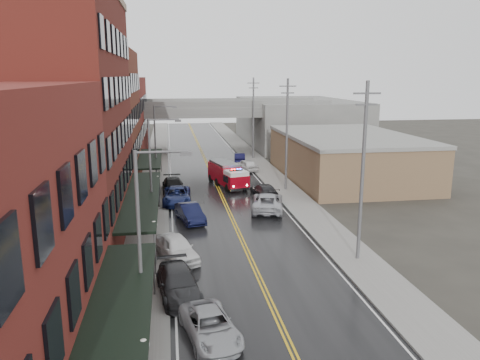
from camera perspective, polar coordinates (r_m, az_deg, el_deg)
road at (r=45.37m, az=-1.73°, el=-3.08°), size 11.00×160.00×0.02m
sidewalk_left at (r=45.10m, az=-10.99°, el=-3.33°), size 3.00×160.00×0.15m
sidewalk_right at (r=46.77m, az=7.19°, el=-2.62°), size 3.00×160.00×0.15m
curb_left at (r=45.05m, az=-8.89°, el=-3.26°), size 0.30×160.00×0.15m
curb_right at (r=46.35m, az=5.23°, el=-2.71°), size 0.30×160.00×0.15m
brick_building_b at (r=37.38m, az=-21.25°, el=6.72°), size 9.00×20.00×18.00m
brick_building_c at (r=54.66m, az=-17.27°, el=7.04°), size 9.00×15.00×15.00m
brick_building_far at (r=72.08m, az=-15.20°, el=7.20°), size 9.00×20.00×12.00m
tan_building at (r=58.27m, az=12.84°, el=2.64°), size 14.00×22.00×5.00m
right_far_block at (r=86.94m, az=6.90°, el=7.08°), size 18.00×30.00×8.00m
awning_0 at (r=19.83m, az=-14.68°, el=-15.86°), size 2.60×16.00×3.09m
awning_1 at (r=37.60m, az=-11.84°, el=-1.98°), size 2.60×18.00×3.09m
awning_2 at (r=54.70m, az=-10.93°, el=2.61°), size 2.60×13.00×3.09m
globe_lamp_0 at (r=18.36m, az=-11.59°, el=-20.64°), size 0.44×0.44×3.12m
globe_lamp_1 at (r=31.03m, az=-10.41°, el=-6.37°), size 0.44×0.44×3.12m
globe_lamp_2 at (r=44.51m, az=-9.95°, el=-0.52°), size 0.44×0.44×3.12m
street_lamp_0 at (r=22.55m, az=-11.60°, el=-6.05°), size 2.64×0.22×9.00m
street_lamp_1 at (r=38.05m, az=-10.50°, el=1.64°), size 2.64×0.22×9.00m
street_lamp_2 at (r=53.84m, az=-10.04°, el=4.86°), size 2.64×0.22×9.00m
utility_pole_0 at (r=31.55m, az=14.73°, el=1.25°), size 1.80×0.24×12.00m
utility_pole_1 at (r=50.29m, az=5.73°, el=5.73°), size 1.80×0.24×12.00m
utility_pole_2 at (r=69.74m, az=1.63°, el=7.71°), size 1.80×0.24×12.00m
overpass at (r=75.80m, az=-4.74°, el=7.83°), size 40.00×10.00×7.50m
fire_truck at (r=52.65m, az=-1.48°, el=0.72°), size 4.23×7.55×2.63m
parked_car_left_2 at (r=23.32m, az=-3.63°, el=-17.35°), size 3.09×5.11×1.33m
parked_car_left_3 at (r=27.43m, az=-7.53°, el=-12.36°), size 2.81×5.53×1.54m
parked_car_left_4 at (r=32.39m, az=-7.73°, el=-8.23°), size 3.41×5.26×1.66m
parked_car_left_5 at (r=40.39m, az=-6.12°, el=-4.03°), size 2.66×4.92×1.54m
parked_car_left_6 at (r=46.21m, az=-7.70°, el=-1.89°), size 2.87×5.85×1.60m
parked_car_left_7 at (r=50.42m, az=-8.18°, el=-0.69°), size 2.36×5.48×1.57m
parked_car_right_0 at (r=43.49m, az=3.36°, el=-2.68°), size 4.04×6.44×1.66m
parked_car_right_1 at (r=48.19m, az=2.98°, el=-1.30°), size 2.45×5.05×1.42m
parked_car_right_2 at (r=61.47m, az=0.75°, el=1.83°), size 3.12×4.86×1.54m
parked_car_right_3 at (r=67.32m, az=-0.05°, el=2.73°), size 2.05×4.43×1.41m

